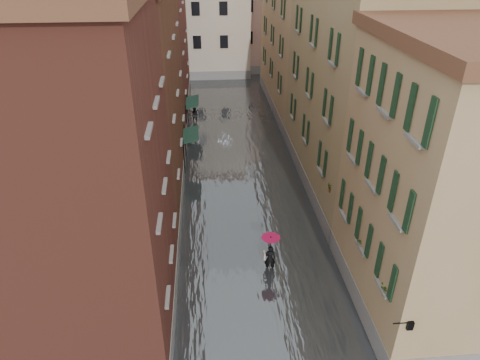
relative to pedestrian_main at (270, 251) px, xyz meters
name	(u,v)px	position (x,y,z in m)	size (l,w,h in m)	color
ground	(260,278)	(-0.54, -0.48, -1.26)	(120.00, 120.00, 0.00)	#5C5C5E
floodwater	(239,158)	(-0.54, 12.52, -1.16)	(10.00, 60.00, 0.20)	#45494C
building_left_near	(80,191)	(-7.54, -2.48, 5.24)	(6.00, 8.00, 13.00)	brown
building_left_mid	(126,99)	(-7.54, 8.52, 4.99)	(6.00, 14.00, 12.50)	brown
building_left_far	(150,36)	(-7.54, 23.52, 5.74)	(6.00, 16.00, 14.00)	brown
building_right_near	(445,192)	(6.46, -2.48, 4.49)	(6.00, 8.00, 11.50)	#A48154
building_right_mid	(358,89)	(6.46, 8.52, 5.24)	(6.00, 14.00, 13.00)	#9A845D
building_right_far	(304,48)	(6.46, 23.52, 4.49)	(6.00, 16.00, 11.50)	#A48154
building_end_cream	(196,17)	(-3.54, 37.52, 5.24)	(12.00, 9.00, 13.00)	beige
building_end_pink	(269,18)	(5.46, 39.52, 4.74)	(10.00, 9.00, 12.00)	#D09B92
awning_near	(190,136)	(-4.02, 11.64, 1.20)	(1.09, 2.73, 2.80)	#173428
awning_far	(192,103)	(-4.02, 18.60, 1.21)	(1.09, 3.11, 2.80)	#173428
wall_lantern	(409,324)	(3.80, -6.48, 1.74)	(0.71, 0.22, 0.35)	black
window_planters	(358,228)	(3.58, -1.55, 2.25)	(0.59, 8.37, 0.84)	brown
pedestrian_main	(270,251)	(0.00, 0.00, 0.00)	(0.93, 0.93, 2.06)	black
pedestrian_far	(195,115)	(-3.84, 20.13, -0.51)	(0.73, 0.57, 1.50)	black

